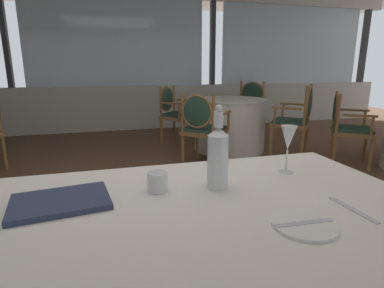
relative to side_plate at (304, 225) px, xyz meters
The scene contains 15 objects.
ground_plane 1.39m from the side_plate, 101.96° to the left, with size 15.21×15.21×0.00m, color brown.
window_wall_far 5.46m from the side_plate, 92.55° to the left, with size 11.70×0.14×2.70m.
side_plate is the anchor object (origin of this frame).
butter_knife 0.01m from the side_plate, ahead, with size 0.19×0.02×0.00m, color silver.
dinner_fork 0.22m from the side_plate, 12.65° to the left, with size 0.20×0.02×0.00m, color silver.
water_bottle 0.40m from the side_plate, 111.61° to the left, with size 0.08×0.08×0.32m.
wine_glass 0.51m from the side_plate, 64.08° to the left, with size 0.07×0.07×0.21m.
water_tumbler 0.54m from the side_plate, 133.68° to the left, with size 0.08×0.08×0.07m, color white.
menu_book 0.80m from the side_plate, 153.42° to the left, with size 0.32×0.23×0.02m, color #2D3856.
dining_chair_1_1 3.38m from the side_plate, 46.38° to the left, with size 0.64×0.66×0.90m.
background_table_2 3.74m from the side_plate, 70.88° to the left, with size 1.07×1.07×0.75m.
dining_chair_2_0 2.88m from the side_plate, 78.62° to the left, with size 0.66×0.66×0.91m.
dining_chair_2_1 3.45m from the side_plate, 56.08° to the left, with size 0.66×0.66×0.98m.
dining_chair_2_2 4.62m from the side_plate, 66.06° to the left, with size 0.66×0.66×0.96m.
dining_chair_2_3 4.21m from the side_plate, 82.90° to the left, with size 0.66×0.66×0.91m.
Camera 1 is at (-0.30, -1.86, 1.21)m, focal length 29.12 mm.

